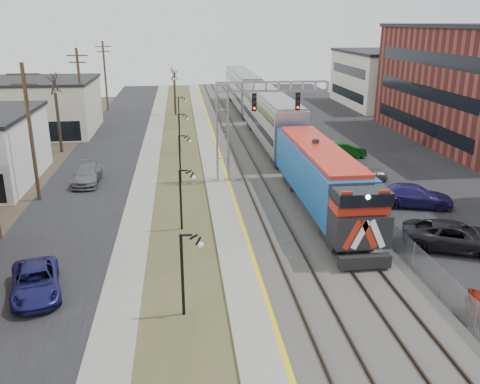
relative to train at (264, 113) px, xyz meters
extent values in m
cube|color=black|center=(-17.00, -8.82, -2.86)|extent=(7.00, 120.00, 0.04)
cube|color=gray|center=(-12.50, -8.82, -2.84)|extent=(2.00, 120.00, 0.08)
cube|color=#414726|center=(-9.50, -8.82, -2.85)|extent=(4.00, 120.00, 0.06)
cube|color=gray|center=(-6.50, -8.82, -2.76)|extent=(2.00, 120.00, 0.24)
cube|color=#595651|center=(-1.50, -8.82, -2.78)|extent=(8.00, 120.00, 0.20)
cube|color=black|center=(10.50, -8.82, -2.86)|extent=(16.00, 120.00, 0.04)
cube|color=gold|center=(-5.62, -8.82, -2.64)|extent=(0.24, 120.00, 0.01)
cube|color=#2D2119|center=(-4.25, -8.82, -2.61)|extent=(0.08, 120.00, 0.15)
cube|color=#2D2119|center=(-2.75, -8.82, -2.61)|extent=(0.08, 120.00, 0.15)
cube|color=#2D2119|center=(-0.75, -8.82, -2.61)|extent=(0.08, 120.00, 0.15)
cube|color=#2D2119|center=(0.75, -8.82, -2.61)|extent=(0.08, 120.00, 0.15)
cube|color=#13559F|center=(0.00, -24.19, -0.41)|extent=(3.00, 17.00, 4.25)
cube|color=black|center=(0.00, -32.89, -2.18)|extent=(2.80, 0.50, 0.70)
cube|color=gray|center=(0.00, -3.89, 0.13)|extent=(3.00, 22.00, 5.33)
cube|color=gray|center=(0.00, 18.91, 0.13)|extent=(3.00, 22.00, 5.33)
cube|color=gray|center=(-6.00, -15.82, 1.12)|extent=(1.00, 1.00, 8.00)
cube|color=gray|center=(-2.00, -15.82, 4.87)|extent=(9.00, 0.80, 0.80)
cube|color=black|center=(-3.50, -16.27, 3.72)|extent=(0.35, 0.25, 1.40)
cube|color=black|center=(0.00, -16.27, 3.72)|extent=(0.35, 0.25, 1.40)
cylinder|color=black|center=(-9.50, -35.82, -0.88)|extent=(0.14, 0.14, 4.00)
cylinder|color=black|center=(-9.50, -25.82, -0.88)|extent=(0.14, 0.14, 4.00)
cylinder|color=black|center=(-9.50, -15.82, -0.88)|extent=(0.14, 0.14, 4.00)
cylinder|color=black|center=(-9.50, -5.82, -0.88)|extent=(0.14, 0.14, 4.00)
cylinder|color=black|center=(-9.50, 6.18, -0.88)|extent=(0.14, 0.14, 4.00)
cylinder|color=#4C3823|center=(-20.00, -18.82, 2.12)|extent=(0.28, 0.28, 10.00)
cylinder|color=#4C3823|center=(-20.00, 1.18, 2.12)|extent=(0.28, 0.28, 10.00)
cylinder|color=#4C3823|center=(-20.00, 21.18, 2.12)|extent=(0.28, 0.28, 10.00)
cube|color=gray|center=(2.70, -8.82, -2.08)|extent=(0.04, 120.00, 1.60)
cube|color=beige|center=(-26.50, 6.18, 0.12)|extent=(14.00, 12.00, 6.00)
cube|color=beige|center=(24.50, 21.18, 1.12)|extent=(16.00, 18.00, 8.00)
cylinder|color=#382D23|center=(-21.50, -3.82, 0.09)|extent=(0.30, 0.30, 5.95)
cylinder|color=#382D23|center=(-10.00, 16.18, -0.43)|extent=(0.30, 0.30, 4.90)
imported|color=black|center=(6.20, -30.66, -2.07)|extent=(6.42, 4.69, 1.62)
imported|color=navy|center=(7.07, -23.42, -2.10)|extent=(5.81, 3.68, 1.57)
imported|color=slate|center=(5.49, -17.05, -2.17)|extent=(4.20, 1.69, 1.43)
imported|color=#0C3C11|center=(5.93, -9.82, -2.08)|extent=(5.12, 2.52, 1.61)
imported|color=#171852|center=(-16.60, -33.15, -2.22)|extent=(3.33, 5.20, 1.33)
imported|color=slate|center=(-17.11, -15.08, -2.15)|extent=(2.14, 5.08, 1.46)
camera|label=1|loc=(-9.32, -56.02, 9.80)|focal=38.00mm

